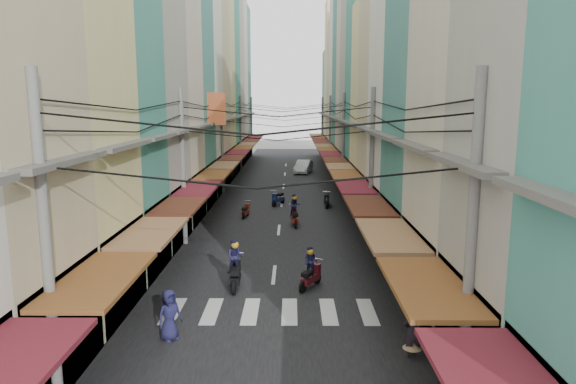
# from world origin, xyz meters

# --- Properties ---
(ground) EXTENTS (160.00, 160.00, 0.00)m
(ground) POSITION_xyz_m (0.00, 0.00, 0.00)
(ground) COLOR #60605C
(ground) RESTS_ON ground
(road) EXTENTS (10.00, 80.00, 0.02)m
(road) POSITION_xyz_m (0.00, 20.00, 0.01)
(road) COLOR black
(road) RESTS_ON ground
(sidewalk_left) EXTENTS (3.00, 80.00, 0.06)m
(sidewalk_left) POSITION_xyz_m (-6.50, 20.00, 0.03)
(sidewalk_left) COLOR slate
(sidewalk_left) RESTS_ON ground
(sidewalk_right) EXTENTS (3.00, 80.00, 0.06)m
(sidewalk_right) POSITION_xyz_m (6.50, 20.00, 0.03)
(sidewalk_right) COLOR slate
(sidewalk_right) RESTS_ON ground
(crosswalk) EXTENTS (7.55, 2.40, 0.01)m
(crosswalk) POSITION_xyz_m (-0.00, -6.00, 0.03)
(crosswalk) COLOR silver
(crosswalk) RESTS_ON ground
(building_row_left) EXTENTS (7.80, 67.67, 23.70)m
(building_row_left) POSITION_xyz_m (-7.92, 16.56, 9.78)
(building_row_left) COLOR silver
(building_row_left) RESTS_ON ground
(building_row_right) EXTENTS (7.80, 68.98, 22.59)m
(building_row_right) POSITION_xyz_m (7.92, 16.45, 9.41)
(building_row_right) COLOR teal
(building_row_right) RESTS_ON ground
(utility_poles) EXTENTS (10.20, 66.13, 8.20)m
(utility_poles) POSITION_xyz_m (0.00, 15.01, 6.59)
(utility_poles) COLOR slate
(utility_poles) RESTS_ON ground
(white_car) EXTENTS (5.10, 2.83, 1.70)m
(white_car) POSITION_xyz_m (1.98, 30.92, 0.00)
(white_car) COLOR silver
(white_car) RESTS_ON ground
(bicycle) EXTENTS (1.80, 1.22, 1.16)m
(bicycle) POSITION_xyz_m (6.11, 2.03, 0.00)
(bicycle) COLOR black
(bicycle) RESTS_ON ground
(moving_scooters) EXTENTS (5.88, 19.00, 2.02)m
(moving_scooters) POSITION_xyz_m (0.31, 3.89, 0.56)
(moving_scooters) COLOR black
(moving_scooters) RESTS_ON ground
(parked_scooters) EXTENTS (13.27, 14.99, 0.99)m
(parked_scooters) POSITION_xyz_m (4.46, -4.27, 0.47)
(parked_scooters) COLOR black
(parked_scooters) RESTS_ON ground
(pedestrians) EXTENTS (11.90, 17.84, 2.14)m
(pedestrians) POSITION_xyz_m (-4.29, 1.51, 1.03)
(pedestrians) COLOR black
(pedestrians) RESTS_ON ground
(market_umbrella) EXTENTS (2.07, 2.07, 2.18)m
(market_umbrella) POSITION_xyz_m (7.13, -0.53, 1.92)
(market_umbrella) COLOR #B2B2B7
(market_umbrella) RESTS_ON ground
(traffic_sign) EXTENTS (0.10, 0.63, 2.89)m
(traffic_sign) POSITION_xyz_m (4.78, 1.00, 2.10)
(traffic_sign) COLOR slate
(traffic_sign) RESTS_ON ground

